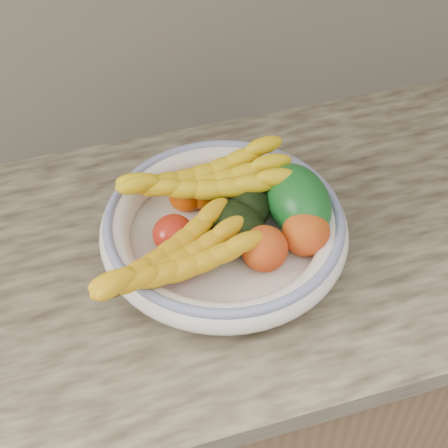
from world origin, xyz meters
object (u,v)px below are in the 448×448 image
(banana_bunch_front, at_px, (174,263))
(green_mango, at_px, (298,202))
(fruit_bowl, at_px, (224,229))
(banana_bunch_back, at_px, (205,184))

(banana_bunch_front, bearing_deg, green_mango, -2.95)
(fruit_bowl, relative_size, banana_bunch_front, 1.39)
(banana_bunch_back, xyz_separation_m, banana_bunch_front, (-0.09, -0.14, -0.01))
(fruit_bowl, relative_size, green_mango, 2.71)
(fruit_bowl, height_order, green_mango, green_mango)
(banana_bunch_back, distance_m, banana_bunch_front, 0.17)
(green_mango, height_order, banana_bunch_front, green_mango)
(banana_bunch_back, bearing_deg, green_mango, -24.79)
(fruit_bowl, distance_m, banana_bunch_front, 0.13)
(banana_bunch_back, bearing_deg, fruit_bowl, -78.15)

